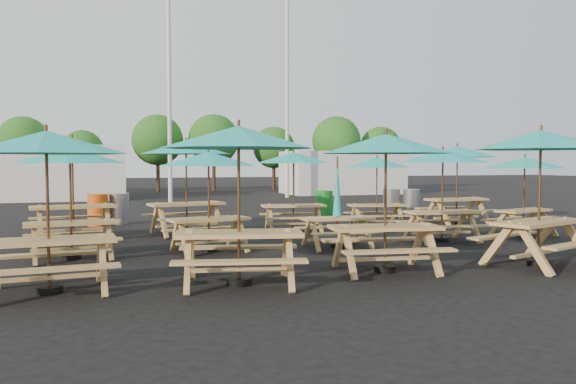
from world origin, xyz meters
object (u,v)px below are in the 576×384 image
object	(u,v)px
picnic_unit_1	(70,161)
picnic_unit_13	(525,167)
picnic_unit_6	(386,151)
picnic_unit_14	(457,156)
picnic_unit_10	(443,161)
waste_bin_0	(98,210)
picnic_unit_7	(337,210)
picnic_unit_9	(541,147)
picnic_unit_2	(72,150)
picnic_unit_8	(293,162)
waste_bin_4	(411,203)
waste_bin_3	(391,202)
picnic_unit_3	(239,145)
picnic_unit_5	(186,152)
waste_bin_1	(119,209)
picnic_unit_4	(209,164)
waste_bin_2	(324,205)
picnic_unit_11	(377,166)
picnic_unit_0	(46,150)

from	to	relation	value
picnic_unit_1	picnic_unit_13	world-z (taller)	picnic_unit_1
picnic_unit_6	picnic_unit_14	xyz separation A→B (m)	(5.57, 6.08, 0.01)
picnic_unit_10	waste_bin_0	size ratio (longest dim) A/B	2.35
picnic_unit_7	picnic_unit_9	size ratio (longest dim) A/B	0.66
picnic_unit_2	picnic_unit_9	world-z (taller)	picnic_unit_2
picnic_unit_8	waste_bin_4	size ratio (longest dim) A/B	2.49
picnic_unit_1	waste_bin_3	bearing A→B (deg)	22.82
picnic_unit_3	waste_bin_4	world-z (taller)	picnic_unit_3
picnic_unit_5	waste_bin_3	size ratio (longest dim) A/B	2.98
waste_bin_0	waste_bin_1	bearing A→B (deg)	19.23
picnic_unit_4	picnic_unit_14	size ratio (longest dim) A/B	0.96
waste_bin_1	picnic_unit_13	bearing A→B (deg)	-31.21
picnic_unit_3	waste_bin_2	world-z (taller)	picnic_unit_3
picnic_unit_1	picnic_unit_2	bearing A→B (deg)	84.53
picnic_unit_5	waste_bin_2	world-z (taller)	picnic_unit_5
picnic_unit_1	picnic_unit_10	world-z (taller)	picnic_unit_10
picnic_unit_9	waste_bin_3	xyz separation A→B (m)	(2.05, 9.61, -1.72)
picnic_unit_10	picnic_unit_11	distance (m)	3.07
picnic_unit_4	picnic_unit_13	world-z (taller)	picnic_unit_4
picnic_unit_2	picnic_unit_10	xyz separation A→B (m)	(8.55, -3.08, -0.26)
waste_bin_3	waste_bin_4	bearing A→B (deg)	-31.55
picnic_unit_13	picnic_unit_14	distance (m)	2.86
picnic_unit_9	waste_bin_4	world-z (taller)	picnic_unit_9
picnic_unit_0	picnic_unit_2	bearing A→B (deg)	85.37
picnic_unit_8	picnic_unit_11	world-z (taller)	picnic_unit_8
picnic_unit_11	waste_bin_2	bearing A→B (deg)	108.74
picnic_unit_8	picnic_unit_0	bearing A→B (deg)	-125.90
picnic_unit_2	waste_bin_2	world-z (taller)	picnic_unit_2
picnic_unit_0	picnic_unit_8	bearing A→B (deg)	41.43
waste_bin_0	waste_bin_2	bearing A→B (deg)	-1.14
picnic_unit_7	waste_bin_1	world-z (taller)	picnic_unit_7
picnic_unit_5	waste_bin_0	distance (m)	3.98
picnic_unit_8	waste_bin_1	distance (m)	5.85
picnic_unit_10	picnic_unit_11	size ratio (longest dim) A/B	1.00
picnic_unit_1	picnic_unit_6	bearing A→B (deg)	-37.99
waste_bin_2	picnic_unit_0	bearing A→B (deg)	-130.99
picnic_unit_3	picnic_unit_8	size ratio (longest dim) A/B	1.18
picnic_unit_1	waste_bin_1	world-z (taller)	picnic_unit_1
picnic_unit_9	waste_bin_3	bearing A→B (deg)	58.40
picnic_unit_3	picnic_unit_8	world-z (taller)	picnic_unit_3
picnic_unit_6	picnic_unit_14	world-z (taller)	picnic_unit_14
waste_bin_0	waste_bin_1	distance (m)	0.66
picnic_unit_0	picnic_unit_2	world-z (taller)	picnic_unit_2
picnic_unit_2	waste_bin_3	bearing A→B (deg)	7.98
picnic_unit_3	waste_bin_1	size ratio (longest dim) A/B	2.94
waste_bin_4	picnic_unit_9	bearing A→B (deg)	-106.00
picnic_unit_3	picnic_unit_13	bearing A→B (deg)	34.50
picnic_unit_13	waste_bin_1	xyz separation A→B (m)	(-10.01, 6.07, -1.33)
picnic_unit_0	picnic_unit_11	size ratio (longest dim) A/B	1.10
picnic_unit_11	waste_bin_0	xyz separation A→B (m)	(-7.81, 3.04, -1.34)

